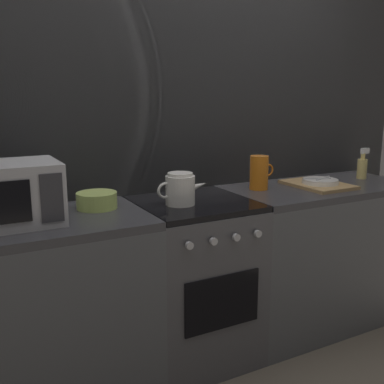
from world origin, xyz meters
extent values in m
plane|color=#6B6054|center=(0.00, 0.00, 0.00)|extent=(8.00, 8.00, 0.00)
cube|color=gray|center=(0.00, 0.33, 1.20)|extent=(3.60, 0.05, 2.40)
cube|color=#BCBCC1|center=(0.00, 0.30, 1.20)|extent=(3.58, 0.01, 2.39)
cube|color=#515459|center=(-0.90, 0.00, 0.43)|extent=(1.20, 0.60, 0.86)
cube|color=#38383D|center=(-0.90, 0.00, 0.88)|extent=(1.20, 0.60, 0.04)
cube|color=#4C4C51|center=(0.00, 0.00, 0.43)|extent=(0.60, 0.60, 0.87)
cube|color=black|center=(0.00, 0.00, 0.89)|extent=(0.59, 0.59, 0.03)
cube|color=black|center=(0.00, -0.30, 0.45)|extent=(0.42, 0.01, 0.28)
cylinder|color=#B7B7BC|center=(-0.19, -0.32, 0.78)|extent=(0.04, 0.02, 0.04)
cylinder|color=#B7B7BC|center=(-0.06, -0.32, 0.78)|extent=(0.04, 0.02, 0.04)
cylinder|color=#B7B7BC|center=(0.06, -0.32, 0.78)|extent=(0.04, 0.02, 0.04)
cylinder|color=#B7B7BC|center=(0.19, -0.32, 0.78)|extent=(0.04, 0.02, 0.04)
cube|color=#515459|center=(0.90, 0.00, 0.43)|extent=(1.20, 0.60, 0.86)
cube|color=#38383D|center=(0.90, 0.00, 0.88)|extent=(1.20, 0.60, 0.04)
cube|color=#B2B2B7|center=(-0.92, 0.00, 1.04)|extent=(0.46, 0.34, 0.27)
cube|color=#333338|center=(-0.76, -0.17, 1.04)|extent=(0.09, 0.01, 0.21)
cylinder|color=white|center=(-0.10, -0.04, 0.98)|extent=(0.15, 0.15, 0.15)
cylinder|color=white|center=(-0.10, -0.04, 1.06)|extent=(0.13, 0.13, 0.02)
cone|color=white|center=(0.01, -0.04, 0.99)|extent=(0.10, 0.04, 0.05)
torus|color=white|center=(-0.18, -0.04, 0.98)|extent=(0.08, 0.01, 0.08)
cylinder|color=#B7D166|center=(-0.49, 0.09, 0.94)|extent=(0.20, 0.20, 0.08)
cylinder|color=orange|center=(0.49, 0.09, 1.00)|extent=(0.11, 0.11, 0.20)
torus|color=orange|center=(0.55, 0.09, 1.01)|extent=(0.08, 0.01, 0.08)
cube|color=tan|center=(0.86, -0.01, 0.91)|extent=(0.30, 0.40, 0.02)
cylinder|color=white|center=(0.86, -0.03, 0.93)|extent=(0.22, 0.22, 0.01)
cylinder|color=white|center=(0.86, -0.03, 0.94)|extent=(0.21, 0.21, 0.01)
cylinder|color=silver|center=(0.88, -0.03, 0.95)|extent=(0.16, 0.07, 0.01)
cube|color=silver|center=(0.84, -0.02, 0.95)|extent=(0.16, 0.09, 0.00)
cylinder|color=#E5CC72|center=(1.30, 0.04, 0.97)|extent=(0.06, 0.06, 0.13)
cylinder|color=#E5CC72|center=(1.30, 0.04, 1.05)|extent=(0.03, 0.03, 0.04)
cube|color=white|center=(1.32, 0.04, 1.08)|extent=(0.06, 0.02, 0.04)
camera|label=1|loc=(-1.11, -2.06, 1.46)|focal=42.51mm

